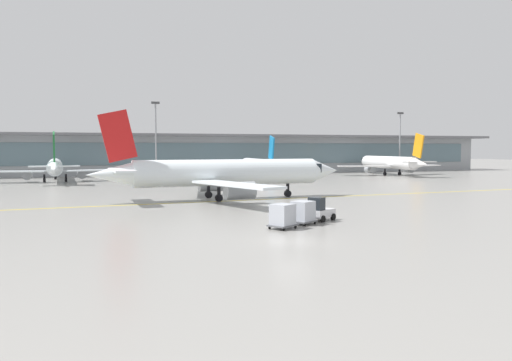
# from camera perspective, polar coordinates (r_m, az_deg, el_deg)

# --- Properties ---
(ground_plane) EXTENTS (400.00, 400.00, 0.00)m
(ground_plane) POSITION_cam_1_polar(r_m,az_deg,el_deg) (34.33, 4.10, -6.89)
(ground_plane) COLOR gray
(taxiway_centreline_stripe) EXTENTS (109.82, 7.00, 0.01)m
(taxiway_centreline_stripe) POSITION_cam_1_polar(r_m,az_deg,el_deg) (59.82, -2.69, -2.32)
(taxiway_centreline_stripe) COLOR yellow
(taxiway_centreline_stripe) RESTS_ON ground_plane
(terminal_concourse) EXTENTS (187.82, 11.00, 9.60)m
(terminal_concourse) POSITION_cam_1_polar(r_m,az_deg,el_deg) (121.35, -12.08, 3.01)
(terminal_concourse) COLOR #9EA3A8
(terminal_concourse) RESTS_ON ground_plane
(gate_airplane_1) EXTENTS (25.54, 27.51, 9.11)m
(gate_airplane_1) POSITION_cam_1_polar(r_m,az_deg,el_deg) (100.85, -21.98, 1.44)
(gate_airplane_1) COLOR white
(gate_airplane_1) RESTS_ON ground_plane
(gate_airplane_2) EXTENTS (24.50, 26.37, 8.74)m
(gate_airplane_2) POSITION_cam_1_polar(r_m,az_deg,el_deg) (106.74, 0.18, 1.76)
(gate_airplane_2) COLOR silver
(gate_airplane_2) RESTS_ON ground_plane
(gate_airplane_3) EXTENTS (26.59, 28.56, 9.47)m
(gate_airplane_3) POSITION_cam_1_polar(r_m,az_deg,el_deg) (120.45, 14.99, 1.97)
(gate_airplane_3) COLOR white
(gate_airplane_3) RESTS_ON ground_plane
(taxiing_regional_jet) EXTENTS (32.27, 29.96, 10.69)m
(taxiing_regional_jet) POSITION_cam_1_polar(r_m,az_deg,el_deg) (61.37, -3.57, 0.83)
(taxiing_regional_jet) COLOR white
(taxiing_regional_jet) RESTS_ON ground_plane
(baggage_tug) EXTENTS (2.95, 2.60, 2.10)m
(baggage_tug) POSITION_cam_1_polar(r_m,az_deg,el_deg) (43.66, 7.29, -3.44)
(baggage_tug) COLOR silver
(baggage_tug) RESTS_ON ground_plane
(cargo_dolly_lead) EXTENTS (2.63, 2.48, 1.94)m
(cargo_dolly_lead) POSITION_cam_1_polar(r_m,az_deg,el_deg) (41.48, 5.38, -3.58)
(cargo_dolly_lead) COLOR #595B60
(cargo_dolly_lead) RESTS_ON ground_plane
(cargo_dolly_trailing) EXTENTS (2.63, 2.48, 1.94)m
(cargo_dolly_trailing) POSITION_cam_1_polar(r_m,az_deg,el_deg) (39.20, 3.06, -3.99)
(cargo_dolly_trailing) COLOR #595B60
(cargo_dolly_trailing) RESTS_ON ground_plane
(apron_light_mast_1) EXTENTS (1.80, 0.36, 16.44)m
(apron_light_mast_1) POSITION_cam_1_polar(r_m,az_deg,el_deg) (112.34, -11.37, 5.00)
(apron_light_mast_1) COLOR gray
(apron_light_mast_1) RESTS_ON ground_plane
(apron_light_mast_2) EXTENTS (1.80, 0.36, 15.65)m
(apron_light_mast_2) POSITION_cam_1_polar(r_m,az_deg,el_deg) (136.82, 16.11, 4.53)
(apron_light_mast_2) COLOR gray
(apron_light_mast_2) RESTS_ON ground_plane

